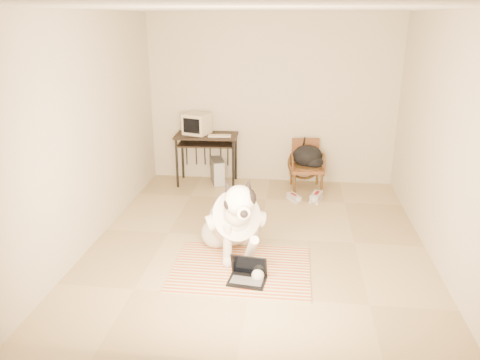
% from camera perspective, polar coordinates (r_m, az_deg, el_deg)
% --- Properties ---
extents(floor, '(4.50, 4.50, 0.00)m').
position_cam_1_polar(floor, '(5.91, 2.35, -7.05)').
color(floor, tan).
rests_on(floor, ground).
extents(ceiling, '(4.50, 4.50, 0.00)m').
position_cam_1_polar(ceiling, '(5.30, 2.77, 20.12)').
color(ceiling, silver).
rests_on(ceiling, wall_back).
extents(wall_back, '(4.50, 0.00, 4.50)m').
position_cam_1_polar(wall_back, '(7.65, 3.86, 9.68)').
color(wall_back, beige).
rests_on(wall_back, floor).
extents(wall_front, '(4.50, 0.00, 4.50)m').
position_cam_1_polar(wall_front, '(3.31, -0.46, -3.29)').
color(wall_front, beige).
rests_on(wall_front, floor).
extents(wall_left, '(0.00, 4.50, 4.50)m').
position_cam_1_polar(wall_left, '(5.94, -17.20, 6.06)').
color(wall_left, beige).
rests_on(wall_left, floor).
extents(wall_right, '(0.00, 4.50, 4.50)m').
position_cam_1_polar(wall_right, '(5.67, 23.22, 4.75)').
color(wall_right, beige).
rests_on(wall_right, floor).
extents(rug, '(1.50, 1.15, 0.02)m').
position_cam_1_polar(rug, '(5.22, 0.13, -10.76)').
color(rug, '#CC461B').
rests_on(rug, floor).
extents(dog, '(0.81, 1.34, 1.06)m').
position_cam_1_polar(dog, '(5.36, -0.78, -5.04)').
color(dog, silver).
rests_on(dog, rug).
extents(laptop, '(0.41, 0.32, 0.27)m').
position_cam_1_polar(laptop, '(4.96, 0.94, -11.47)').
color(laptop, black).
rests_on(laptop, rug).
extents(computer_desk, '(1.01, 0.59, 0.83)m').
position_cam_1_polar(computer_desk, '(7.59, -4.12, 4.67)').
color(computer_desk, black).
rests_on(computer_desk, floor).
extents(crt_monitor, '(0.46, 0.45, 0.33)m').
position_cam_1_polar(crt_monitor, '(7.60, -5.28, 6.85)').
color(crt_monitor, beige).
rests_on(crt_monitor, computer_desk).
extents(desk_keyboard, '(0.37, 0.16, 0.02)m').
position_cam_1_polar(desk_keyboard, '(7.43, -2.51, 5.40)').
color(desk_keyboard, beige).
rests_on(desk_keyboard, computer_desk).
extents(pc_tower, '(0.31, 0.47, 0.41)m').
position_cam_1_polar(pc_tower, '(7.74, -2.76, 1.08)').
color(pc_tower, '#515154').
rests_on(pc_tower, floor).
extents(rattan_chair, '(0.57, 0.55, 0.78)m').
position_cam_1_polar(rattan_chair, '(7.52, 8.09, 1.85)').
color(rattan_chair, brown).
rests_on(rattan_chair, floor).
extents(backpack, '(0.49, 0.39, 0.35)m').
position_cam_1_polar(backpack, '(7.49, 8.37, 2.78)').
color(backpack, black).
rests_on(backpack, rattan_chair).
extents(sneaker_left, '(0.24, 0.29, 0.09)m').
position_cam_1_polar(sneaker_left, '(7.09, 6.60, -2.17)').
color(sneaker_left, silver).
rests_on(sneaker_left, floor).
extents(sneaker_right, '(0.22, 0.35, 0.11)m').
position_cam_1_polar(sneaker_right, '(7.14, 9.29, -2.07)').
color(sneaker_right, silver).
rests_on(sneaker_right, floor).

